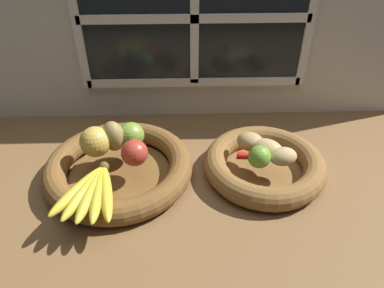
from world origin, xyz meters
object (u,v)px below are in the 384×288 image
at_px(pear_brown, 113,136).
at_px(banana_bunch_front, 92,191).
at_px(fruit_bowl_right, 264,165).
at_px(fruit_bowl_left, 119,168).
at_px(apple_golden_left, 95,142).
at_px(potato_small, 283,156).
at_px(apple_green_back, 131,135).
at_px(potato_oblong, 250,142).
at_px(lime_near, 259,157).
at_px(potato_large, 267,148).
at_px(apple_red_right, 135,153).
at_px(chili_pepper, 261,158).

height_order(pear_brown, banana_bunch_front, pear_brown).
relative_size(fruit_bowl_right, pear_brown, 3.81).
height_order(fruit_bowl_left, banana_bunch_front, banana_bunch_front).
relative_size(apple_golden_left, potato_small, 1.13).
xyz_separation_m(apple_green_back, potato_oblong, (0.30, -0.02, -0.01)).
relative_size(apple_green_back, lime_near, 1.21).
bearing_deg(potato_small, potato_large, 135.00).
bearing_deg(apple_green_back, apple_red_right, -78.25).
xyz_separation_m(pear_brown, potato_small, (0.41, -0.07, -0.02)).
distance_m(fruit_bowl_left, potato_oblong, 0.34).
distance_m(apple_red_right, lime_near, 0.30).
relative_size(apple_green_back, potato_oblong, 0.98).
bearing_deg(potato_large, potato_oblong, 142.13).
bearing_deg(chili_pepper, potato_small, -0.37).
height_order(fruit_bowl_right, apple_red_right, apple_red_right).
bearing_deg(pear_brown, lime_near, -12.39).
bearing_deg(apple_golden_left, lime_near, -8.46).
xyz_separation_m(potato_large, potato_oblong, (-0.04, 0.03, 0.00)).
bearing_deg(pear_brown, apple_golden_left, -155.26).
xyz_separation_m(potato_large, chili_pepper, (-0.02, -0.02, -0.01)).
xyz_separation_m(fruit_bowl_left, potato_large, (0.37, 0.00, 0.05)).
height_order(fruit_bowl_left, pear_brown, pear_brown).
xyz_separation_m(fruit_bowl_left, apple_golden_left, (-0.05, 0.02, 0.07)).
bearing_deg(banana_bunch_front, apple_golden_left, 96.12).
xyz_separation_m(pear_brown, potato_large, (0.38, -0.04, -0.02)).
relative_size(pear_brown, banana_bunch_front, 0.43).
bearing_deg(potato_large, apple_red_right, -176.33).
height_order(apple_red_right, lime_near, apple_red_right).
bearing_deg(lime_near, apple_green_back, 163.58).
distance_m(apple_green_back, chili_pepper, 0.33).
height_order(apple_red_right, apple_golden_left, apple_golden_left).
height_order(fruit_bowl_left, potato_oblong, potato_oblong).
bearing_deg(apple_red_right, pear_brown, 134.47).
xyz_separation_m(banana_bunch_front, potato_large, (0.41, 0.13, 0.01)).
relative_size(pear_brown, lime_near, 1.47).
bearing_deg(potato_oblong, pear_brown, 178.38).
relative_size(potato_small, chili_pepper, 0.58).
height_order(apple_green_back, lime_near, apple_green_back).
distance_m(fruit_bowl_left, potato_large, 0.37).
relative_size(pear_brown, potato_small, 1.20).
xyz_separation_m(apple_green_back, chili_pepper, (0.32, -0.07, -0.02)).
height_order(fruit_bowl_right, potato_small, potato_small).
bearing_deg(fruit_bowl_left, apple_red_right, -23.72).
bearing_deg(fruit_bowl_left, pear_brown, 105.80).
bearing_deg(potato_oblong, fruit_bowl_right, -37.87).
xyz_separation_m(fruit_bowl_left, apple_green_back, (0.03, 0.05, 0.06)).
relative_size(fruit_bowl_left, pear_brown, 4.60).
height_order(lime_near, chili_pepper, lime_near).
relative_size(apple_green_back, banana_bunch_front, 0.35).
relative_size(banana_bunch_front, chili_pepper, 1.63).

